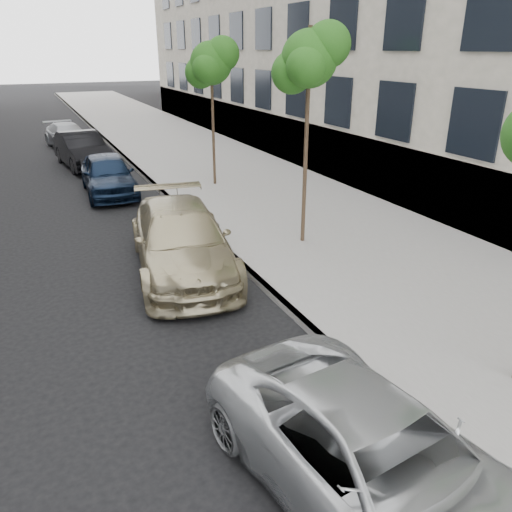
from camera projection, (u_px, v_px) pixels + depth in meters
sidewalk at (172, 142)px, 26.87m from camera, size 6.40×72.00×0.14m
curb at (113, 147)px, 25.66m from camera, size 0.15×72.00×0.14m
tree_mid at (310, 59)px, 11.34m from camera, size 1.65×1.45×5.23m
tree_far at (212, 63)px, 16.87m from camera, size 1.76×1.56×5.04m
minivan at (377, 462)px, 5.40m from camera, size 2.68×4.82×1.28m
suv at (181, 240)px, 11.35m from camera, size 2.88×5.40×1.49m
sedan_blue at (108, 174)px, 17.39m from camera, size 1.83×4.19×1.40m
sedan_black at (82, 150)px, 21.38m from camera, size 2.08×4.63×1.48m
sedan_rear at (68, 136)px, 25.53m from camera, size 2.31×4.42×1.22m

